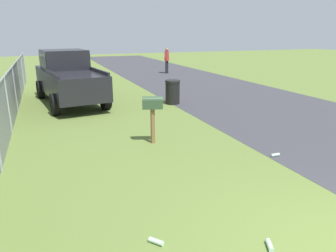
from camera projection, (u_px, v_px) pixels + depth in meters
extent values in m
cube|color=#38383D|center=(294.00, 116.00, 10.88)|extent=(60.00, 6.42, 0.01)
cube|color=brown|center=(153.00, 126.00, 8.19)|extent=(0.09, 0.09, 0.92)
cube|color=#334C33|center=(152.00, 104.00, 8.03)|extent=(0.34, 0.55, 0.22)
cylinder|color=#334C33|center=(152.00, 100.00, 7.99)|extent=(0.34, 0.55, 0.20)
cube|color=red|center=(151.00, 101.00, 8.10)|extent=(0.02, 0.04, 0.18)
cube|color=black|center=(69.00, 82.00, 12.66)|extent=(5.36, 2.49, 0.90)
cube|color=black|center=(64.00, 59.00, 12.94)|extent=(1.96, 1.88, 0.76)
cube|color=black|center=(64.00, 59.00, 12.94)|extent=(1.92, 1.91, 0.53)
cube|color=black|center=(51.00, 73.00, 11.18)|extent=(2.67, 0.45, 0.12)
cube|color=black|center=(97.00, 70.00, 11.95)|extent=(2.67, 0.45, 0.12)
cylinder|color=black|center=(41.00, 89.00, 13.81)|extent=(0.79, 0.36, 0.76)
cylinder|color=black|center=(82.00, 86.00, 14.65)|extent=(0.79, 0.36, 0.76)
cylinder|color=black|center=(55.00, 104.00, 10.96)|extent=(0.79, 0.36, 0.76)
cylinder|color=black|center=(105.00, 99.00, 11.80)|extent=(0.79, 0.36, 0.76)
cylinder|color=black|center=(173.00, 93.00, 12.69)|extent=(0.57, 0.57, 0.87)
cylinder|color=black|center=(173.00, 81.00, 12.56)|extent=(0.60, 0.60, 0.08)
cylinder|color=black|center=(166.00, 67.00, 22.01)|extent=(0.14, 0.14, 0.86)
cylinder|color=black|center=(167.00, 67.00, 22.12)|extent=(0.14, 0.14, 0.86)
cylinder|color=#B23333|center=(167.00, 56.00, 21.85)|extent=(0.30, 0.30, 0.64)
sphere|color=#8C6647|center=(167.00, 50.00, 21.73)|extent=(0.23, 0.23, 0.23)
cylinder|color=#B23333|center=(165.00, 56.00, 21.68)|extent=(0.09, 0.18, 0.59)
cylinder|color=#B23333|center=(168.00, 55.00, 22.01)|extent=(0.09, 0.18, 0.59)
cylinder|color=#9EA3A8|center=(8.00, 106.00, 8.85)|extent=(0.07, 0.07, 1.63)
cylinder|color=#9EA3A8|center=(15.00, 89.00, 11.31)|extent=(0.07, 0.07, 1.63)
cylinder|color=#9EA3A8|center=(19.00, 79.00, 13.76)|extent=(0.07, 0.07, 1.63)
cylinder|color=#9EA3A8|center=(22.00, 72.00, 16.22)|extent=(0.07, 0.07, 1.63)
cylinder|color=#9EA3A8|center=(25.00, 67.00, 18.67)|extent=(0.07, 0.07, 1.63)
cube|color=#9EA3A8|center=(8.00, 72.00, 9.86)|extent=(19.22, 0.04, 0.04)
cube|color=gray|center=(12.00, 97.00, 10.08)|extent=(19.22, 0.01, 1.63)
cylinder|color=#B2D8BF|center=(270.00, 245.00, 4.26)|extent=(0.23, 0.16, 0.07)
cylinder|color=#B2D8BF|center=(275.00, 155.00, 7.40)|extent=(0.07, 0.22, 0.07)
cylinder|color=#B2D8BF|center=(156.00, 241.00, 4.35)|extent=(0.21, 0.19, 0.07)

